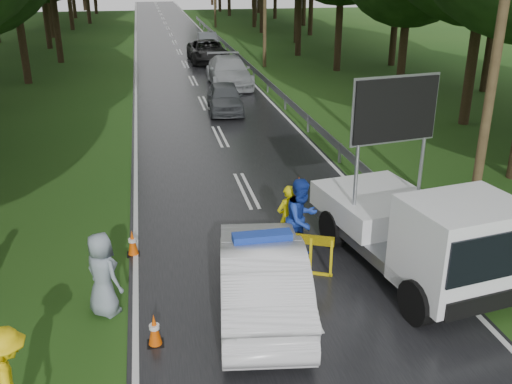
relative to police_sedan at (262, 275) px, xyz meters
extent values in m
plane|color=#1C4614|center=(0.82, 0.41, -0.77)|extent=(160.00, 160.00, 0.00)
cube|color=black|center=(0.82, 30.41, -0.76)|extent=(7.00, 140.00, 0.02)
cylinder|color=gray|center=(4.52, 0.41, -0.42)|extent=(0.12, 0.12, 0.70)
cube|color=gray|center=(4.52, 30.41, -0.22)|extent=(0.05, 60.00, 0.30)
cylinder|color=#3E2F1D|center=(6.02, 2.41, 4.23)|extent=(0.24, 0.24, 10.00)
imported|color=silver|center=(0.00, 0.00, 0.00)|extent=(2.23, 4.85, 1.54)
cube|color=#1938A5|center=(0.00, 0.00, 0.84)|extent=(1.19, 0.47, 0.15)
cube|color=gray|center=(3.52, 1.27, -0.17)|extent=(2.92, 4.90, 0.27)
cube|color=white|center=(3.34, 2.35, 0.27)|extent=(2.70, 2.97, 0.60)
cube|color=white|center=(3.84, -0.67, 0.60)|extent=(2.45, 2.09, 1.86)
cube|color=black|center=(3.99, -1.56, 0.82)|extent=(2.01, 0.38, 0.93)
cube|color=black|center=(3.41, 1.92, 2.73)|extent=(2.08, 0.47, 1.42)
cylinder|color=black|center=(2.85, -1.06, -0.31)|extent=(0.45, 0.96, 0.92)
cylinder|color=black|center=(4.90, -0.72, -0.31)|extent=(0.45, 0.96, 0.92)
cylinder|color=black|center=(2.27, 2.40, -0.31)|extent=(0.45, 0.96, 0.92)
cylinder|color=black|center=(4.33, 2.74, -0.31)|extent=(0.45, 0.96, 0.92)
cube|color=#D6BC0B|center=(-0.33, 1.89, -0.31)|extent=(0.07, 0.07, 0.92)
cube|color=#D6BC0B|center=(0.09, 1.70, -0.31)|extent=(0.07, 0.07, 0.92)
cube|color=#D6BC0B|center=(1.34, 1.12, -0.31)|extent=(0.07, 0.07, 0.92)
cube|color=#D6BC0B|center=(1.76, 0.92, -0.31)|extent=(0.07, 0.07, 0.92)
cube|color=#F2CC00|center=(0.71, 1.41, 0.10)|extent=(2.19, 1.05, 0.23)
imported|color=#D2C40B|center=(1.13, 2.41, 0.07)|extent=(0.72, 0.60, 1.68)
imported|color=#1835A1|center=(1.35, 1.98, 0.22)|extent=(1.21, 1.15, 1.98)
imported|color=yellow|center=(-4.27, -2.41, 0.09)|extent=(1.04, 1.28, 1.73)
imported|color=gray|center=(-3.10, 0.44, 0.10)|extent=(0.99, 1.01, 1.76)
imported|color=#3D4145|center=(1.62, 16.52, -0.10)|extent=(1.85, 4.06, 1.35)
imported|color=#95989C|center=(2.72, 22.52, 0.03)|extent=(2.35, 5.60, 1.62)
imported|color=black|center=(2.47, 31.03, -0.01)|extent=(2.58, 5.53, 1.53)
imported|color=#43474B|center=(3.21, 37.32, -0.10)|extent=(1.53, 4.15, 1.36)
cube|color=black|center=(-2.16, -0.79, -0.76)|extent=(0.31, 0.31, 0.03)
cone|color=#DE4E07|center=(-2.16, -0.79, -0.44)|extent=(0.25, 0.25, 0.63)
cube|color=black|center=(1.00, 1.54, -0.76)|extent=(0.33, 0.33, 0.03)
cone|color=#DE4E07|center=(1.00, 1.54, -0.41)|extent=(0.27, 0.27, 0.69)
cube|color=black|center=(2.22, 5.41, -0.76)|extent=(0.34, 0.34, 0.03)
cone|color=#DE4E07|center=(2.22, 5.41, -0.40)|extent=(0.28, 0.28, 0.71)
cube|color=black|center=(-2.58, 2.84, -0.76)|extent=(0.31, 0.31, 0.03)
cone|color=#DE4E07|center=(-2.58, 2.84, -0.44)|extent=(0.25, 0.25, 0.63)
cube|color=black|center=(4.32, 1.91, -0.76)|extent=(0.38, 0.38, 0.03)
cone|color=#DE4E07|center=(4.32, 1.91, -0.35)|extent=(0.32, 0.32, 0.79)
camera|label=1|loc=(-2.02, -9.68, 5.76)|focal=40.00mm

